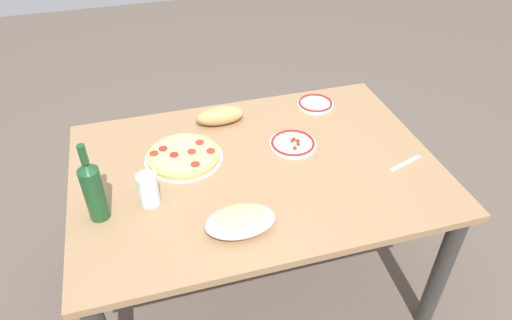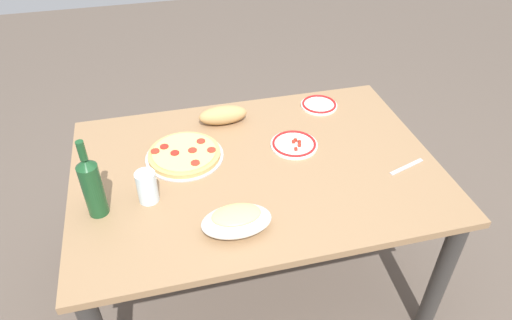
% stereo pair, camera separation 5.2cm
% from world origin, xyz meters
% --- Properties ---
extents(ground_plane, '(8.00, 8.00, 0.00)m').
position_xyz_m(ground_plane, '(0.00, 0.00, 0.00)').
color(ground_plane, brown).
rests_on(ground_plane, ground).
extents(dining_table, '(1.43, 0.99, 0.70)m').
position_xyz_m(dining_table, '(0.00, 0.00, 0.60)').
color(dining_table, '#93704C').
rests_on(dining_table, ground).
extents(pepperoni_pizza, '(0.32, 0.32, 0.03)m').
position_xyz_m(pepperoni_pizza, '(0.27, -0.13, 0.72)').
color(pepperoni_pizza, '#B7B7BC').
rests_on(pepperoni_pizza, dining_table).
extents(baked_pasta_dish, '(0.24, 0.15, 0.08)m').
position_xyz_m(baked_pasta_dish, '(0.14, 0.31, 0.74)').
color(baked_pasta_dish, white).
rests_on(baked_pasta_dish, dining_table).
extents(wine_bottle, '(0.07, 0.07, 0.31)m').
position_xyz_m(wine_bottle, '(0.60, 0.12, 0.83)').
color(wine_bottle, '#194723').
rests_on(wine_bottle, dining_table).
extents(water_glass, '(0.07, 0.07, 0.12)m').
position_xyz_m(water_glass, '(0.42, 0.10, 0.76)').
color(water_glass, silver).
rests_on(water_glass, dining_table).
extents(side_plate_near, '(0.20, 0.20, 0.02)m').
position_xyz_m(side_plate_near, '(-0.19, -0.09, 0.71)').
color(side_plate_near, white).
rests_on(side_plate_near, dining_table).
extents(side_plate_far, '(0.17, 0.17, 0.02)m').
position_xyz_m(side_plate_far, '(-0.40, -0.36, 0.71)').
color(side_plate_far, white).
rests_on(side_plate_far, dining_table).
extents(bread_loaf, '(0.22, 0.09, 0.08)m').
position_xyz_m(bread_loaf, '(0.07, -0.33, 0.74)').
color(bread_loaf, tan).
rests_on(bread_loaf, dining_table).
extents(fork_left, '(0.17, 0.07, 0.00)m').
position_xyz_m(fork_left, '(-0.58, 0.15, 0.70)').
color(fork_left, '#B7B7BC').
rests_on(fork_left, dining_table).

